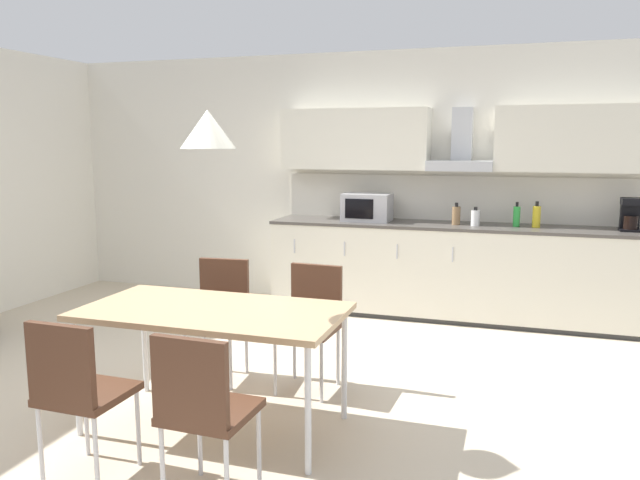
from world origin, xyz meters
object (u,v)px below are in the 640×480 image
Objects in this scene: coffee_maker at (631,214)px; pendant_lamp at (208,129)px; dining_table at (213,316)px; chair_near_right at (202,402)px; bottle_white at (475,218)px; bottle_green at (517,216)px; chair_near_left at (76,384)px; chair_far_right at (311,314)px; bottle_brown at (456,215)px; chair_far_left at (220,306)px; microwave at (367,207)px; bottle_yellow at (536,216)px.

pendant_lamp is at bearing -132.32° from coffee_maker.
dining_table is 0.88m from chair_near_right.
bottle_green reaches higher than bottle_white.
bottle_green reaches higher than chair_near_left.
chair_far_right is at bearing 65.80° from dining_table.
chair_near_right is at bearing -66.23° from pendant_lamp.
coffee_maker is at bearing 1.78° from bottle_brown.
bottle_green is 3.02m from chair_far_left.
chair_near_right reaches higher than dining_table.
coffee_maker is (2.44, 0.03, 0.01)m from microwave.
coffee_maker is at bearing 0.39° from bottle_green.
chair_near_left is (-3.04, -3.74, -0.55)m from coffee_maker.
microwave is 0.55× the size of chair_near_right.
bottle_yellow is 0.77× the size of pendant_lamp.
pendant_lamp reaches higher than bottle_brown.
microwave is 2.28m from chair_far_left.
chair_near_left is at bearing -180.00° from chair_near_right.
dining_table is at bearing -114.73° from bottle_white.
bottle_white is at bearing 65.27° from dining_table.
microwave is 1.64m from bottle_yellow.
chair_near_right is at bearing -66.23° from dining_table.
coffee_maker reaches higher than chair_near_left.
bottle_brown is at bearing 77.93° from chair_near_right.
bottle_yellow is at bearing 0.36° from microwave.
chair_near_right is at bearing -88.33° from microwave.
dining_table is (-1.32, -2.87, -0.31)m from bottle_white.
bottle_brown is 0.25× the size of chair_near_left.
bottle_green is 0.73× the size of pendant_lamp.
chair_far_right is 1.74m from chair_near_left.
pendant_lamp reaches higher than chair_near_left.
microwave is 3.76m from chair_near_right.
pendant_lamp is at bearing -111.45° from bottle_brown.
bottle_green is at bearing 46.19° from chair_far_left.
bottle_white is at bearing 65.27° from pendant_lamp.
microwave is at bearing -179.23° from bottle_green.
pendant_lamp is (-0.24, -2.92, 0.73)m from microwave.
bottle_brown reaches higher than bottle_white.
chair_far_left is at bearing -133.81° from bottle_green.
bottle_white is at bearing 75.13° from chair_near_right.
coffee_maker is 4.00m from dining_table.
bottle_white is 0.19m from bottle_brown.
dining_table is at bearing -114.20° from chair_far_right.
pendant_lamp is (-0.36, -0.79, 1.27)m from chair_far_right.
chair_near_left is 2.72× the size of pendant_lamp.
chair_far_left is (-1.50, -2.11, -0.50)m from bottle_brown.
chair_near_right is (-0.01, -1.59, 0.00)m from chair_far_right.
pendant_lamp is at bearing -120.04° from bottle_green.
bottle_white reaches higher than dining_table.
chair_near_right is 0.70m from chair_near_left.
chair_far_right is (-0.97, -2.08, -0.48)m from bottle_white.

